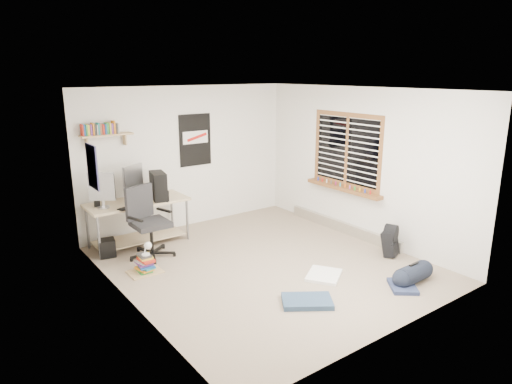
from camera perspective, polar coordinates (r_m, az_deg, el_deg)
floor at (r=6.76m, az=1.03°, el=-9.04°), size 4.00×4.50×0.01m
ceiling at (r=6.18m, az=1.14°, el=12.74°), size 4.00×4.50×0.01m
back_wall at (r=8.22m, az=-8.52°, el=4.30°), size 4.00×0.01×2.50m
left_wall at (r=5.42m, az=-16.03°, el=-1.63°), size 0.01×4.50×2.50m
right_wall at (r=7.71m, az=13.03°, el=3.39°), size 0.01×4.50×2.50m
desk at (r=7.63m, az=-14.47°, el=-3.70°), size 1.67×0.92×0.72m
monitor_left at (r=7.25m, az=-18.65°, el=-0.29°), size 0.38×0.31×0.43m
monitor_right at (r=7.45m, az=-15.04°, el=0.57°), size 0.43×0.31×0.47m
pc_tower at (r=7.49m, az=-12.10°, el=0.73°), size 0.30×0.47×0.45m
keyboard at (r=7.19m, az=-15.59°, el=-1.88°), size 0.38×0.22×0.02m
speaker_left at (r=7.39m, az=-19.26°, el=-1.07°), size 0.11×0.11×0.18m
speaker_right at (r=7.39m, az=-11.27°, el=-0.52°), size 0.09×0.09×0.18m
office_chair at (r=7.04m, az=-13.02°, el=-4.13°), size 0.89×0.89×1.09m
wall_shelf at (r=7.48m, az=-18.18°, el=6.80°), size 0.80×0.22×0.24m
poster_back_wall at (r=8.22m, az=-7.59°, el=6.46°), size 0.62×0.03×0.92m
poster_left_wall at (r=6.48m, az=-19.79°, el=3.00°), size 0.02×0.42×0.60m
window at (r=7.83m, az=11.19°, el=5.15°), size 0.10×1.50×1.26m
baseboard_heater at (r=8.17m, az=10.74°, el=-4.29°), size 0.08×2.50×0.18m
backpack at (r=7.28m, az=16.42°, el=-6.14°), size 0.35×0.32×0.38m
duffel_bag at (r=6.50m, az=19.04°, el=-9.53°), size 0.26×0.26×0.50m
tshirt at (r=6.43m, az=8.47°, el=-10.26°), size 0.65×0.63×0.04m
jeans_a at (r=5.73m, az=6.40°, el=-13.42°), size 0.71×0.65×0.07m
jeans_b at (r=6.35m, az=17.86°, el=-11.17°), size 0.51×0.53×0.05m
book_stack at (r=6.63m, az=-13.78°, el=-8.54°), size 0.53×0.47×0.31m
desk_lamp at (r=6.53m, az=-13.67°, el=-6.71°), size 0.12×0.20×0.19m
subwoofer at (r=7.33m, az=-18.12°, el=-6.65°), size 0.28×0.28×0.26m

